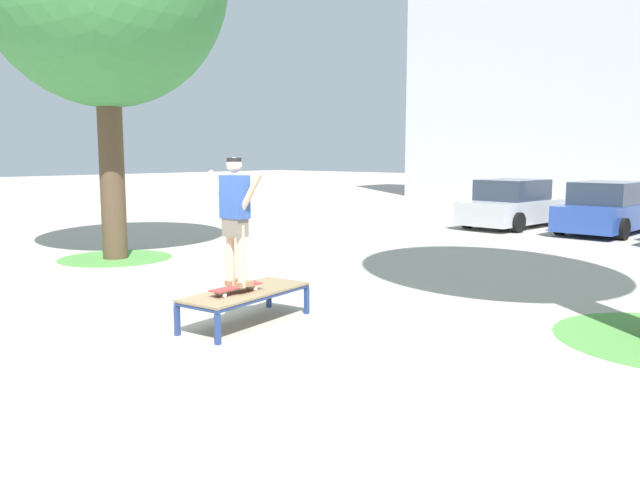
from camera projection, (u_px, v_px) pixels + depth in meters
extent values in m
plane|color=#B2AA9E|center=(207.00, 326.00, 8.60)|extent=(120.00, 120.00, 0.00)
cube|color=navy|center=(269.00, 295.00, 9.62)|extent=(0.07, 0.07, 0.38)
cube|color=navy|center=(307.00, 301.00, 9.23)|extent=(0.07, 0.07, 0.38)
cube|color=navy|center=(177.00, 321.00, 8.12)|extent=(0.07, 0.07, 0.38)
cube|color=navy|center=(218.00, 329.00, 7.73)|extent=(0.07, 0.07, 0.38)
cylinder|color=navy|center=(227.00, 292.00, 8.84)|extent=(0.29, 1.89, 0.05)
cylinder|color=navy|center=(266.00, 298.00, 8.45)|extent=(0.29, 1.89, 0.05)
cylinder|color=navy|center=(287.00, 283.00, 9.40)|extent=(0.76, 0.15, 0.05)
cylinder|color=navy|center=(196.00, 308.00, 7.89)|extent=(0.76, 0.15, 0.05)
cube|color=#847051|center=(246.00, 292.00, 8.64)|extent=(1.00, 1.98, 0.03)
cube|color=#B23333|center=(236.00, 287.00, 8.47)|extent=(0.24, 0.81, 0.02)
cylinder|color=silver|center=(247.00, 287.00, 8.74)|extent=(0.03, 0.06, 0.06)
cylinder|color=silver|center=(255.00, 288.00, 8.65)|extent=(0.03, 0.06, 0.06)
cylinder|color=silver|center=(217.00, 294.00, 8.31)|extent=(0.03, 0.06, 0.06)
cylinder|color=silver|center=(224.00, 295.00, 8.22)|extent=(0.03, 0.06, 0.06)
cylinder|color=beige|center=(230.00, 255.00, 8.48)|extent=(0.11, 0.11, 0.82)
cube|color=#99704C|center=(234.00, 282.00, 8.57)|extent=(0.11, 0.24, 0.07)
cylinder|color=beige|center=(241.00, 256.00, 8.36)|extent=(0.11, 0.11, 0.82)
cube|color=#99704C|center=(244.00, 284.00, 8.44)|extent=(0.11, 0.24, 0.07)
cube|color=#756B5B|center=(235.00, 227.00, 8.37)|extent=(0.31, 0.21, 0.24)
cube|color=#2D4C99|center=(235.00, 197.00, 8.31)|extent=(0.37, 0.24, 0.56)
cylinder|color=beige|center=(219.00, 190.00, 8.49)|extent=(0.40, 0.10, 0.52)
cylinder|color=beige|center=(251.00, 192.00, 8.12)|extent=(0.40, 0.10, 0.52)
sphere|color=beige|center=(234.00, 165.00, 8.26)|extent=(0.20, 0.20, 0.20)
cylinder|color=black|center=(234.00, 160.00, 8.25)|extent=(0.19, 0.19, 0.05)
cylinder|color=brown|center=(112.00, 172.00, 13.94)|extent=(0.53, 0.53, 3.79)
cylinder|color=#519342|center=(116.00, 258.00, 14.19)|extent=(2.44, 2.44, 0.01)
cube|color=#B7BABF|center=(514.00, 211.00, 20.24)|extent=(2.01, 4.31, 0.70)
cube|color=#2D3847|center=(513.00, 190.00, 20.05)|extent=(1.71, 2.21, 0.64)
cylinder|color=black|center=(511.00, 213.00, 21.77)|extent=(0.26, 0.61, 0.60)
cylinder|color=black|center=(559.00, 217.00, 20.55)|extent=(0.26, 0.61, 0.60)
cylinder|color=black|center=(468.00, 218.00, 19.98)|extent=(0.26, 0.61, 0.60)
cylinder|color=black|center=(518.00, 222.00, 18.76)|extent=(0.26, 0.61, 0.60)
cube|color=#28479E|center=(608.00, 216.00, 18.62)|extent=(1.80, 4.24, 0.70)
cube|color=#2D3847|center=(607.00, 193.00, 18.42)|extent=(1.61, 2.14, 0.64)
cylinder|color=black|center=(595.00, 218.00, 20.17)|extent=(0.23, 0.61, 0.60)
cylinder|color=black|center=(560.00, 224.00, 18.29)|extent=(0.23, 0.61, 0.60)
cylinder|color=black|center=(623.00, 229.00, 17.13)|extent=(0.23, 0.61, 0.60)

